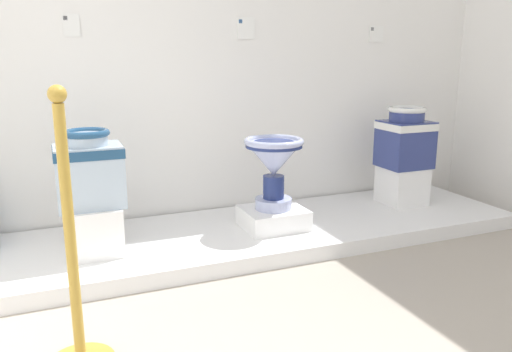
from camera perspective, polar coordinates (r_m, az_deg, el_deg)
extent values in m
cube|color=#A3998C|center=(2.24, 16.48, -18.31)|extent=(5.85, 5.28, 0.02)
cube|color=white|center=(3.57, -1.83, 18.91)|extent=(4.05, 0.06, 2.98)
cube|color=white|center=(3.27, 1.53, -6.27)|extent=(3.32, 0.92, 0.09)
cube|color=white|center=(2.92, -17.83, -5.71)|extent=(0.29, 0.32, 0.26)
cube|color=#A6BACE|center=(2.84, -18.26, 0.01)|extent=(0.34, 0.27, 0.33)
cube|color=navy|center=(2.81, -18.45, 2.61)|extent=(0.35, 0.27, 0.05)
cylinder|color=#A6BACE|center=(2.80, -18.55, 3.96)|extent=(0.22, 0.22, 0.06)
torus|color=navy|center=(2.79, -18.60, 4.62)|extent=(0.24, 0.24, 0.04)
cube|color=white|center=(3.19, 1.96, -4.75)|extent=(0.38, 0.34, 0.12)
cylinder|color=#A5AED6|center=(3.16, 1.97, -3.10)|extent=(0.23, 0.23, 0.07)
cylinder|color=navy|center=(3.13, 1.99, -1.24)|extent=(0.13, 0.13, 0.14)
cone|color=#A5AED6|center=(3.09, 2.02, 1.96)|extent=(0.35, 0.35, 0.21)
cylinder|color=navy|center=(3.07, 2.03, 3.54)|extent=(0.35, 0.35, 0.03)
torus|color=#A5AED6|center=(3.07, 2.03, 3.91)|extent=(0.37, 0.37, 0.04)
cylinder|color=navy|center=(3.07, 2.03, 3.82)|extent=(0.25, 0.25, 0.01)
cube|color=white|center=(3.83, 16.15, -0.99)|extent=(0.29, 0.28, 0.27)
cube|color=navy|center=(3.77, 16.44, 3.47)|extent=(0.32, 0.30, 0.33)
cube|color=white|center=(3.75, 16.58, 5.43)|extent=(0.33, 0.30, 0.05)
cylinder|color=navy|center=(3.75, 16.65, 6.58)|extent=(0.25, 0.25, 0.08)
torus|color=white|center=(3.74, 16.70, 7.21)|extent=(0.27, 0.27, 0.04)
cube|color=white|center=(3.30, -20.12, 15.69)|extent=(0.10, 0.01, 0.13)
cube|color=slate|center=(3.30, -20.74, 16.34)|extent=(0.02, 0.01, 0.02)
cube|color=white|center=(3.54, -1.15, 16.35)|extent=(0.12, 0.01, 0.14)
cube|color=#386BAD|center=(3.52, -1.77, 17.05)|extent=(0.02, 0.01, 0.02)
cube|color=white|center=(4.03, 13.41, 15.32)|extent=(0.12, 0.01, 0.12)
cube|color=slate|center=(4.01, 12.98, 15.86)|extent=(0.02, 0.01, 0.02)
cylinder|color=#B68D33|center=(1.93, -20.22, -6.77)|extent=(0.04, 0.04, 0.97)
sphere|color=#B68D33|center=(1.83, -21.53, 8.60)|extent=(0.06, 0.06, 0.06)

